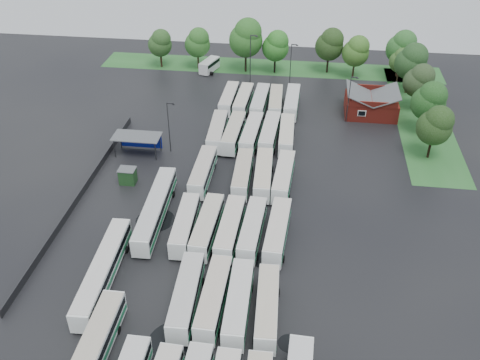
# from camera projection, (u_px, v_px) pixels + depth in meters

# --- Properties ---
(ground) EXTENTS (160.00, 160.00, 0.00)m
(ground) POSITION_uv_depth(u_px,v_px,m) (214.00, 242.00, 73.84)
(ground) COLOR black
(ground) RESTS_ON ground
(brick_building) EXTENTS (10.07, 8.60, 5.39)m
(brick_building) POSITION_uv_depth(u_px,v_px,m) (371.00, 105.00, 105.48)
(brick_building) COLOR maroon
(brick_building) RESTS_ON ground
(wash_shed) EXTENTS (8.20, 4.20, 3.58)m
(wash_shed) POSITION_uv_depth(u_px,v_px,m) (138.00, 138.00, 92.26)
(wash_shed) COLOR #2D2D30
(wash_shed) RESTS_ON ground
(utility_hut) EXTENTS (2.70, 2.20, 2.62)m
(utility_hut) POSITION_uv_depth(u_px,v_px,m) (128.00, 176.00, 85.29)
(utility_hut) COLOR #183C18
(utility_hut) RESTS_ON ground
(grass_strip_north) EXTENTS (80.00, 10.00, 0.01)m
(grass_strip_north) POSITION_uv_depth(u_px,v_px,m) (269.00, 67.00, 127.12)
(grass_strip_north) COLOR #286328
(grass_strip_north) RESTS_ON ground
(grass_strip_east) EXTENTS (10.00, 50.00, 0.01)m
(grass_strip_east) POSITION_uv_depth(u_px,v_px,m) (421.00, 117.00, 105.43)
(grass_strip_east) COLOR #286328
(grass_strip_east) RESTS_ON ground
(west_fence) EXTENTS (0.10, 50.00, 1.20)m
(west_fence) POSITION_uv_depth(u_px,v_px,m) (82.00, 193.00, 82.55)
(west_fence) COLOR #2D2D30
(west_fence) RESTS_ON ground
(bus_r1c1) EXTENTS (3.09, 12.32, 3.40)m
(bus_r1c1) POSITION_uv_depth(u_px,v_px,m) (186.00, 296.00, 62.76)
(bus_r1c1) COLOR white
(bus_r1c1) RESTS_ON ground
(bus_r1c2) EXTENTS (2.71, 12.02, 3.34)m
(bus_r1c2) POSITION_uv_depth(u_px,v_px,m) (214.00, 298.00, 62.52)
(bus_r1c2) COLOR white
(bus_r1c2) RESTS_ON ground
(bus_r1c3) EXTENTS (2.82, 12.12, 3.36)m
(bus_r1c3) POSITION_uv_depth(u_px,v_px,m) (238.00, 303.00, 61.88)
(bus_r1c3) COLOR white
(bus_r1c3) RESTS_ON ground
(bus_r1c4) EXTENTS (2.99, 11.72, 3.23)m
(bus_r1c4) POSITION_uv_depth(u_px,v_px,m) (267.00, 307.00, 61.42)
(bus_r1c4) COLOR white
(bus_r1c4) RESTS_ON ground
(bus_r2c0) EXTENTS (2.92, 11.74, 3.24)m
(bus_r2c0) POSITION_uv_depth(u_px,v_px,m) (185.00, 225.00, 74.10)
(bus_r2c0) COLOR white
(bus_r2c0) RESTS_ON ground
(bus_r2c1) EXTENTS (2.94, 12.11, 3.35)m
(bus_r2c1) POSITION_uv_depth(u_px,v_px,m) (207.00, 226.00, 73.70)
(bus_r2c1) COLOR white
(bus_r2c1) RESTS_ON ground
(bus_r2c2) EXTENTS (2.85, 12.08, 3.35)m
(bus_r2c2) POSITION_uv_depth(u_px,v_px,m) (230.00, 228.00, 73.32)
(bus_r2c2) COLOR white
(bus_r2c2) RESTS_ON ground
(bus_r2c3) EXTENTS (2.99, 11.95, 3.30)m
(bus_r2c3) POSITION_uv_depth(u_px,v_px,m) (252.00, 229.00, 73.17)
(bus_r2c3) COLOR white
(bus_r2c3) RESTS_ON ground
(bus_r2c4) EXTENTS (3.19, 12.25, 3.38)m
(bus_r2c4) POSITION_uv_depth(u_px,v_px,m) (277.00, 231.00, 72.79)
(bus_r2c4) COLOR white
(bus_r2c4) RESTS_ON ground
(bus_r3c0) EXTENTS (2.60, 12.07, 3.36)m
(bus_r3c0) POSITION_uv_depth(u_px,v_px,m) (203.00, 172.00, 85.35)
(bus_r3c0) COLOR white
(bus_r3c0) RESTS_ON ground
(bus_r3c2) EXTENTS (2.81, 11.73, 3.25)m
(bus_r3c2) POSITION_uv_depth(u_px,v_px,m) (243.00, 174.00, 84.91)
(bus_r3c2) COLOR white
(bus_r3c2) RESTS_ON ground
(bus_r3c3) EXTENTS (3.09, 12.26, 3.39)m
(bus_r3c3) POSITION_uv_depth(u_px,v_px,m) (263.00, 175.00, 84.60)
(bus_r3c3) COLOR white
(bus_r3c3) RESTS_ON ground
(bus_r3c4) EXTENTS (3.07, 12.07, 3.33)m
(bus_r3c4) POSITION_uv_depth(u_px,v_px,m) (284.00, 176.00, 84.20)
(bus_r3c4) COLOR white
(bus_r3c4) RESTS_ON ground
(bus_r4c0) EXTENTS (3.06, 12.16, 3.36)m
(bus_r4c0) POSITION_uv_depth(u_px,v_px,m) (217.00, 131.00, 96.55)
(bus_r4c0) COLOR white
(bus_r4c0) RESTS_ON ground
(bus_r4c1) EXTENTS (2.98, 12.17, 3.36)m
(bus_r4c1) POSITION_uv_depth(u_px,v_px,m) (234.00, 133.00, 96.12)
(bus_r4c1) COLOR white
(bus_r4c1) RESTS_ON ground
(bus_r4c2) EXTENTS (3.14, 12.25, 3.38)m
(bus_r4c2) POSITION_uv_depth(u_px,v_px,m) (252.00, 134.00, 95.87)
(bus_r4c2) COLOR white
(bus_r4c2) RESTS_ON ground
(bus_r4c3) EXTENTS (3.07, 12.34, 3.41)m
(bus_r4c3) POSITION_uv_depth(u_px,v_px,m) (270.00, 133.00, 95.94)
(bus_r4c3) COLOR white
(bus_r4c3) RESTS_ON ground
(bus_r4c4) EXTENTS (2.74, 11.78, 3.27)m
(bus_r4c4) POSITION_uv_depth(u_px,v_px,m) (287.00, 135.00, 95.58)
(bus_r4c4) COLOR white
(bus_r4c4) RESTS_ON ground
(bus_r5c0) EXTENTS (2.66, 11.67, 3.24)m
(bus_r5c0) POSITION_uv_depth(u_px,v_px,m) (229.00, 99.00, 108.28)
(bus_r5c0) COLOR white
(bus_r5c0) RESTS_ON ground
(bus_r5c1) EXTENTS (2.91, 11.85, 3.28)m
(bus_r5c1) POSITION_uv_depth(u_px,v_px,m) (243.00, 100.00, 107.60)
(bus_r5c1) COLOR white
(bus_r5c1) RESTS_ON ground
(bus_r5c2) EXTENTS (2.91, 12.19, 3.37)m
(bus_r5c2) POSITION_uv_depth(u_px,v_px,m) (260.00, 102.00, 106.99)
(bus_r5c2) COLOR white
(bus_r5c2) RESTS_ON ground
(bus_r5c3) EXTENTS (2.88, 11.70, 3.23)m
(bus_r5c3) POSITION_uv_depth(u_px,v_px,m) (276.00, 102.00, 107.04)
(bus_r5c3) COLOR white
(bus_r5c3) RESTS_ON ground
(bus_r5c4) EXTENTS (2.80, 12.14, 3.37)m
(bus_r5c4) POSITION_uv_depth(u_px,v_px,m) (292.00, 102.00, 106.79)
(bus_r5c4) COLOR white
(bus_r5c4) RESTS_ON ground
(artic_bus_west_b) EXTENTS (3.22, 18.21, 3.36)m
(artic_bus_west_b) POSITION_uv_depth(u_px,v_px,m) (155.00, 209.00, 77.01)
(artic_bus_west_b) COLOR white
(artic_bus_west_b) RESTS_ON ground
(artic_bus_west_c) EXTENTS (3.20, 17.74, 3.28)m
(artic_bus_west_c) POSITION_uv_depth(u_px,v_px,m) (103.00, 271.00, 66.40)
(artic_bus_west_c) COLOR white
(artic_bus_west_c) RESTS_ON ground
(minibus) EXTENTS (4.07, 6.74, 2.77)m
(minibus) POSITION_uv_depth(u_px,v_px,m) (209.00, 65.00, 124.13)
(minibus) COLOR silver
(minibus) RESTS_ON ground
(tree_north_0) EXTENTS (5.56, 5.55, 9.19)m
(tree_north_0) POSITION_uv_depth(u_px,v_px,m) (160.00, 43.00, 124.08)
(tree_north_0) COLOR #3B2518
(tree_north_0) RESTS_ON ground
(tree_north_1) EXTENTS (5.92, 5.92, 9.80)m
(tree_north_1) POSITION_uv_depth(u_px,v_px,m) (198.00, 42.00, 123.18)
(tree_north_1) COLOR #372716
(tree_north_1) RESTS_ON ground
(tree_north_2) EXTENTS (7.66, 7.66, 12.68)m
(tree_north_2) POSITION_uv_depth(u_px,v_px,m) (247.00, 37.00, 120.33)
(tree_north_2) COLOR black
(tree_north_2) RESTS_ON ground
(tree_north_3) EXTENTS (6.11, 6.11, 10.12)m
(tree_north_3) POSITION_uv_depth(u_px,v_px,m) (276.00, 45.00, 120.76)
(tree_north_3) COLOR black
(tree_north_3) RESTS_ON ground
(tree_north_4) EXTENTS (6.40, 6.40, 10.60)m
(tree_north_4) POSITION_uv_depth(u_px,v_px,m) (330.00, 44.00, 120.66)
(tree_north_4) COLOR black
(tree_north_4) RESTS_ON ground
(tree_north_5) EXTENTS (5.98, 5.98, 9.90)m
(tree_north_5) POSITION_uv_depth(u_px,v_px,m) (356.00, 51.00, 118.30)
(tree_north_5) COLOR #332015
(tree_north_5) RESTS_ON ground
(tree_north_6) EXTENTS (6.57, 6.57, 10.87)m
(tree_north_6) POSITION_uv_depth(u_px,v_px,m) (402.00, 47.00, 118.63)
(tree_north_6) COLOR #3A2716
(tree_north_6) RESTS_ON ground
(tree_east_0) EXTENTS (5.96, 5.96, 9.88)m
(tree_east_0) POSITION_uv_depth(u_px,v_px,m) (436.00, 125.00, 88.98)
(tree_east_0) COLOR black
(tree_east_0) RESTS_ON ground
(tree_east_1) EXTENTS (6.27, 6.27, 10.39)m
(tree_east_1) POSITION_uv_depth(u_px,v_px,m) (430.00, 101.00, 96.15)
(tree_east_1) COLOR black
(tree_east_1) RESTS_ON ground
(tree_east_2) EXTENTS (5.89, 5.88, 9.73)m
(tree_east_2) POSITION_uv_depth(u_px,v_px,m) (420.00, 80.00, 104.86)
(tree_east_2) COLOR black
(tree_east_2) RESTS_ON ground
(tree_east_3) EXTENTS (6.71, 6.71, 11.12)m
(tree_east_3) POSITION_uv_depth(u_px,v_px,m) (412.00, 61.00, 110.96)
(tree_east_3) COLOR #3C2F1D
(tree_east_3) RESTS_ON ground
(tree_east_4) EXTENTS (4.77, 4.77, 7.91)m
(tree_east_4) POSITION_uv_depth(u_px,v_px,m) (401.00, 60.00, 117.19)
(tree_east_4) COLOR #342518
(tree_east_4) RESTS_ON ground
(lamp_post_ne) EXTENTS (1.45, 0.28, 9.39)m
(lamp_post_ne) POSITION_uv_depth(u_px,v_px,m) (350.00, 96.00, 100.56)
(lamp_post_ne) COLOR #2D2D30
(lamp_post_ne) RESTS_ON ground
(lamp_post_nw) EXTENTS (1.45, 0.28, 9.42)m
(lamp_post_nw) POSITION_uv_depth(u_px,v_px,m) (169.00, 124.00, 91.30)
(lamp_post_nw) COLOR #2D2D30
(lamp_post_nw) RESTS_ON ground
(lamp_post_back_w) EXTENTS (1.67, 0.33, 10.85)m
(lamp_post_back_w) POSITION_uv_depth(u_px,v_px,m) (251.00, 55.00, 116.10)
(lamp_post_back_w) COLOR #2D2D30
(lamp_post_back_w) RESTS_ON ground
(lamp_post_back_e) EXTENTS (1.49, 0.29, 9.68)m
(lamp_post_back_e) POSITION_uv_depth(u_px,v_px,m) (291.00, 63.00, 114.45)
(lamp_post_back_e) COLOR #2D2D30
(lamp_post_back_e) RESTS_ON ground
(puddle_0) EXTENTS (6.31, 6.31, 0.01)m
(puddle_0) POSITION_uv_depth(u_px,v_px,m) (175.00, 343.00, 59.37)
(puddle_0) COLOR black
(puddle_0) RESTS_ON ground
(puddle_2) EXTENTS (5.72, 5.72, 0.01)m
(puddle_2) POSITION_uv_depth(u_px,v_px,m) (155.00, 220.00, 77.87)
(puddle_2) COLOR black
(puddle_2) RESTS_ON ground
(puddle_3) EXTENTS (3.61, 3.61, 0.01)m
(puddle_3) POSITION_uv_depth(u_px,v_px,m) (266.00, 260.00, 70.61)
(puddle_3) COLOR black
(puddle_3) RESTS_ON ground
(puddle_4) EXTENTS (2.64, 2.64, 0.01)m
(puddle_4) POSITION_uv_depth(u_px,v_px,m) (289.00, 343.00, 59.31)
(puddle_4) COLOR black
(puddle_4) RESTS_ON ground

